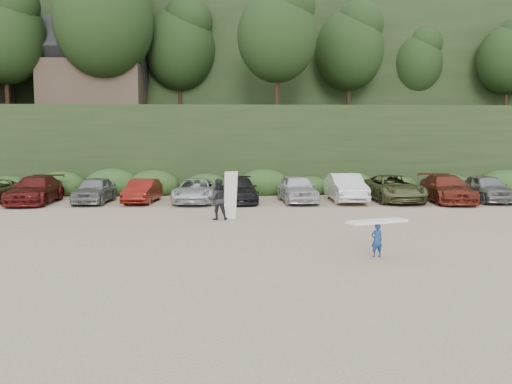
{
  "coord_description": "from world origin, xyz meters",
  "views": [
    {
      "loc": [
        -0.25,
        -18.72,
        3.44
      ],
      "look_at": [
        0.54,
        3.0,
        1.3
      ],
      "focal_mm": 35.0,
      "sensor_mm": 36.0,
      "label": 1
    }
  ],
  "objects": [
    {
      "name": "hillside_backdrop",
      "position": [
        -0.26,
        35.93,
        11.22
      ],
      "size": [
        90.0,
        41.5,
        28.0
      ],
      "color": "black",
      "rests_on": "ground"
    },
    {
      "name": "parked_cars",
      "position": [
        -1.3,
        10.04,
        0.76
      ],
      "size": [
        36.79,
        6.16,
        1.65
      ],
      "color": "#A3A2A7",
      "rests_on": "ground"
    },
    {
      "name": "adult_surfer",
      "position": [
        -1.1,
        3.54,
        0.94
      ],
      "size": [
        1.38,
        0.79,
        2.18
      ],
      "color": "black",
      "rests_on": "ground"
    },
    {
      "name": "ground",
      "position": [
        0.0,
        0.0,
        0.0
      ],
      "size": [
        120.0,
        120.0,
        0.0
      ],
      "primitive_type": "plane",
      "color": "tan",
      "rests_on": "ground"
    },
    {
      "name": "child_surfer",
      "position": [
        3.94,
        -4.03,
        0.77
      ],
      "size": [
        1.95,
        1.15,
        1.13
      ],
      "color": "navy",
      "rests_on": "ground"
    }
  ]
}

